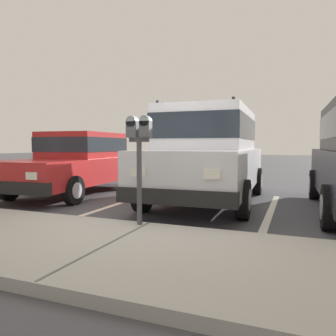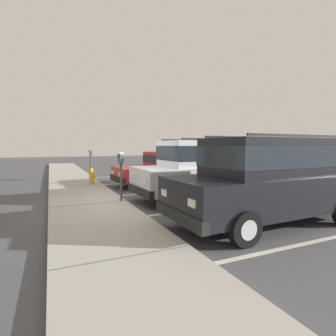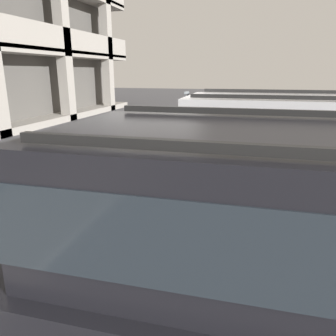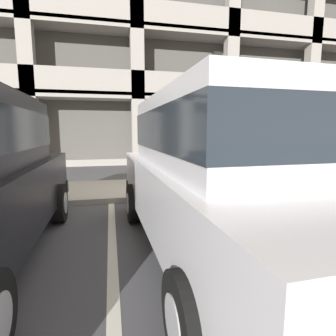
{
  "view_description": "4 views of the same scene",
  "coord_description": "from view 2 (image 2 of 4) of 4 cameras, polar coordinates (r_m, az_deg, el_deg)",
  "views": [
    {
      "loc": [
        -1.93,
        4.37,
        1.21
      ],
      "look_at": [
        -0.01,
        -0.49,
        0.85
      ],
      "focal_mm": 35.0,
      "sensor_mm": 36.0,
      "label": 1
    },
    {
      "loc": [
        -7.76,
        2.31,
        1.79
      ],
      "look_at": [
        -0.15,
        -1.13,
        1.1
      ],
      "focal_mm": 28.0,
      "sensor_mm": 36.0,
      "label": 2
    },
    {
      "loc": [
        -5.33,
        -2.14,
        2.33
      ],
      "look_at": [
        -0.45,
        -0.77,
        0.82
      ],
      "focal_mm": 35.0,
      "sensor_mm": 36.0,
      "label": 3
    },
    {
      "loc": [
        -1.49,
        -5.42,
        1.55
      ],
      "look_at": [
        -0.49,
        -0.86,
        0.89
      ],
      "focal_mm": 28.0,
      "sensor_mm": 36.0,
      "label": 4
    }
  ],
  "objects": [
    {
      "name": "sidewalk",
      "position": [
        8.01,
        -16.65,
        -7.92
      ],
      "size": [
        40.0,
        2.2,
        0.12
      ],
      "color": "#ADA89E",
      "rests_on": "ground_plane"
    },
    {
      "name": "parking_meter_far",
      "position": [
        14.01,
        -16.47,
        2.39
      ],
      "size": [
        0.35,
        0.12,
        1.53
      ],
      "color": "#47474C",
      "rests_on": "sidewalk"
    },
    {
      "name": "fire_hydrant",
      "position": [
        12.17,
        -16.33,
        -1.69
      ],
      "size": [
        0.3,
        0.3,
        0.7
      ],
      "color": "gold",
      "rests_on": "sidewalk"
    },
    {
      "name": "parking_stall_lines",
      "position": [
        10.14,
        -2.47,
        -5.4
      ],
      "size": [
        12.19,
        4.8,
        0.01
      ],
      "color": "silver",
      "rests_on": "ground_plane"
    },
    {
      "name": "parking_meter_near",
      "position": [
        8.1,
        -10.25,
        0.73
      ],
      "size": [
        0.35,
        0.12,
        1.5
      ],
      "color": "#47474C",
      "rests_on": "sidewalk"
    },
    {
      "name": "ground_plane",
      "position": [
        8.3,
        -7.62,
        -8.1
      ],
      "size": [
        80.0,
        80.0,
        0.1
      ],
      "color": "#4C4C51"
    },
    {
      "name": "dark_hatchback",
      "position": [
        12.02,
        -0.54,
        0.13
      ],
      "size": [
        2.01,
        4.57,
        1.54
      ],
      "rotation": [
        0.0,
        0.0,
        0.05
      ],
      "color": "red",
      "rests_on": "ground_plane"
    },
    {
      "name": "red_sedan",
      "position": [
        6.47,
        21.0,
        -1.81
      ],
      "size": [
        2.09,
        4.82,
        2.03
      ],
      "rotation": [
        0.0,
        0.0,
        0.02
      ],
      "color": "black",
      "rests_on": "ground_plane"
    },
    {
      "name": "silver_suv",
      "position": [
        8.99,
        7.94,
        0.23
      ],
      "size": [
        2.13,
        4.84,
        2.03
      ],
      "rotation": [
        0.0,
        0.0,
        0.03
      ],
      "color": "silver",
      "rests_on": "ground_plane"
    }
  ]
}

